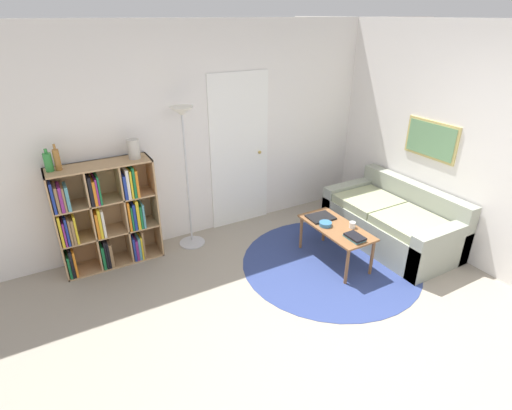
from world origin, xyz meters
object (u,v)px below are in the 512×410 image
at_px(laptop, 321,217).
at_px(cup, 352,225).
at_px(floor_lamp, 184,143).
at_px(vase_on_shelf, 134,149).
at_px(bookshelf, 105,217).
at_px(bottle_left, 48,162).
at_px(couch, 394,222).
at_px(coffee_table, 336,231).
at_px(bottle_middle, 57,159).
at_px(bowl, 325,224).

height_order(laptop, cup, cup).
height_order(floor_lamp, vase_on_shelf, floor_lamp).
xyz_separation_m(bookshelf, vase_on_shelf, (0.41, -0.00, 0.72)).
bearing_deg(laptop, bottle_left, 159.28).
bearing_deg(couch, coffee_table, 179.35).
xyz_separation_m(bookshelf, bottle_middle, (-0.34, 0.01, 0.73)).
height_order(coffee_table, cup, cup).
xyz_separation_m(couch, vase_on_shelf, (-2.80, 1.26, 1.05)).
relative_size(bookshelf, coffee_table, 1.32).
xyz_separation_m(couch, bottle_middle, (-3.56, 1.27, 1.06)).
distance_m(laptop, bowl, 0.19).
bearing_deg(cup, couch, 6.97).
bearing_deg(bottle_middle, floor_lamp, -3.26).
relative_size(cup, vase_on_shelf, 0.33).
bearing_deg(floor_lamp, bookshelf, 176.39).
relative_size(coffee_table, laptop, 2.92).
xyz_separation_m(bookshelf, cup, (2.42, -1.36, -0.11)).
bearing_deg(vase_on_shelf, floor_lamp, -6.17).
bearing_deg(bottle_left, bottle_middle, -6.31).
height_order(couch, laptop, couch).
relative_size(bottle_left, vase_on_shelf, 1.09).
bearing_deg(laptop, bookshelf, 156.27).
xyz_separation_m(bowl, bottle_left, (-2.61, 1.19, 0.83)).
bearing_deg(bottle_middle, laptop, -21.15).
bearing_deg(bookshelf, cup, -29.27).
bearing_deg(floor_lamp, bottle_middle, 176.74).
relative_size(couch, bowl, 11.49).
bearing_deg(vase_on_shelf, cup, -34.06).
distance_m(bookshelf, vase_on_shelf, 0.83).
relative_size(floor_lamp, couch, 1.05).
bearing_deg(couch, bowl, 175.20).
xyz_separation_m(cup, vase_on_shelf, (-2.00, 1.35, 0.83)).
relative_size(laptop, bottle_left, 1.36).
bearing_deg(floor_lamp, cup, -41.75).
bearing_deg(coffee_table, bottle_left, 154.87).
relative_size(bookshelf, couch, 0.74).
height_order(floor_lamp, cup, floor_lamp).
relative_size(coffee_table, bowl, 6.45).
height_order(bookshelf, bowl, bookshelf).
xyz_separation_m(floor_lamp, coffee_table, (1.31, -1.19, -0.92)).
bearing_deg(bottle_left, coffee_table, -25.13).
bearing_deg(bottle_middle, bookshelf, -2.30).
height_order(floor_lamp, coffee_table, floor_lamp).
distance_m(floor_lamp, vase_on_shelf, 0.56).
height_order(bookshelf, cup, bookshelf).
bearing_deg(couch, bookshelf, 158.66).
distance_m(laptop, bottle_left, 2.99).
distance_m(bookshelf, bowl, 2.48).
bearing_deg(coffee_table, cup, -38.45).
height_order(coffee_table, laptop, laptop).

